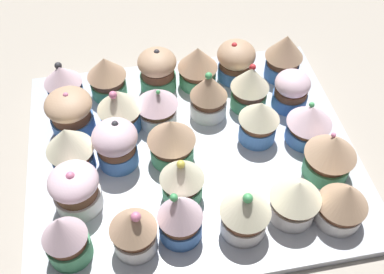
% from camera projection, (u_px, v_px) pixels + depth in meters
% --- Properties ---
extents(ground_plane, '(1.80, 1.80, 0.03)m').
position_uv_depth(ground_plane, '(192.00, 162.00, 0.68)').
color(ground_plane, '#B2A899').
extents(baking_tray, '(0.46, 0.39, 0.01)m').
position_uv_depth(baking_tray, '(192.00, 153.00, 0.67)').
color(baking_tray, silver).
rests_on(baking_tray, ground_plane).
extents(cupcake_0, '(0.05, 0.05, 0.08)m').
position_uv_depth(cupcake_0, '(65.00, 237.00, 0.53)').
color(cupcake_0, '#4C9E6B').
rests_on(cupcake_0, baking_tray).
extents(cupcake_1, '(0.06, 0.06, 0.08)m').
position_uv_depth(cupcake_1, '(134.00, 230.00, 0.54)').
color(cupcake_1, white).
rests_on(cupcake_1, baking_tray).
extents(cupcake_2, '(0.05, 0.05, 0.08)m').
position_uv_depth(cupcake_2, '(180.00, 216.00, 0.55)').
color(cupcake_2, '#477AC6').
rests_on(cupcake_2, baking_tray).
extents(cupcake_3, '(0.06, 0.06, 0.08)m').
position_uv_depth(cupcake_3, '(245.00, 211.00, 0.55)').
color(cupcake_3, white).
rests_on(cupcake_3, baking_tray).
extents(cupcake_4, '(0.06, 0.06, 0.07)m').
position_uv_depth(cupcake_4, '(295.00, 198.00, 0.57)').
color(cupcake_4, white).
rests_on(cupcake_4, baking_tray).
extents(cupcake_5, '(0.06, 0.06, 0.07)m').
position_uv_depth(cupcake_5, '(343.00, 202.00, 0.56)').
color(cupcake_5, white).
rests_on(cupcake_5, baking_tray).
extents(cupcake_6, '(0.06, 0.06, 0.07)m').
position_uv_depth(cupcake_6, '(76.00, 189.00, 0.58)').
color(cupcake_6, white).
rests_on(cupcake_6, baking_tray).
extents(cupcake_7, '(0.06, 0.06, 0.08)m').
position_uv_depth(cupcake_7, '(182.00, 178.00, 0.58)').
color(cupcake_7, '#4C9E6B').
rests_on(cupcake_7, baking_tray).
extents(cupcake_8, '(0.07, 0.07, 0.07)m').
position_uv_depth(cupcake_8, '(330.00, 154.00, 0.61)').
color(cupcake_8, '#4C9E6B').
rests_on(cupcake_8, baking_tray).
extents(cupcake_9, '(0.06, 0.06, 0.08)m').
position_uv_depth(cupcake_9, '(70.00, 147.00, 0.61)').
color(cupcake_9, '#477AC6').
rests_on(cupcake_9, baking_tray).
extents(cupcake_10, '(0.06, 0.06, 0.08)m').
position_uv_depth(cupcake_10, '(116.00, 142.00, 0.62)').
color(cupcake_10, '#477AC6').
rests_on(cupcake_10, baking_tray).
extents(cupcake_11, '(0.07, 0.07, 0.07)m').
position_uv_depth(cupcake_11, '(171.00, 139.00, 0.63)').
color(cupcake_11, '#4C9E6B').
rests_on(cupcake_11, baking_tray).
extents(cupcake_12, '(0.06, 0.06, 0.07)m').
position_uv_depth(cupcake_12, '(259.00, 120.00, 0.65)').
color(cupcake_12, '#477AC6').
rests_on(cupcake_12, baking_tray).
extents(cupcake_13, '(0.06, 0.06, 0.07)m').
position_uv_depth(cupcake_13, '(309.00, 123.00, 0.65)').
color(cupcake_13, '#477AC6').
rests_on(cupcake_13, baking_tray).
extents(cupcake_14, '(0.07, 0.07, 0.07)m').
position_uv_depth(cupcake_14, '(70.00, 112.00, 0.66)').
color(cupcake_14, '#477AC6').
rests_on(cupcake_14, baking_tray).
extents(cupcake_15, '(0.06, 0.06, 0.08)m').
position_uv_depth(cupcake_15, '(119.00, 108.00, 0.66)').
color(cupcake_15, '#477AC6').
rests_on(cupcake_15, baking_tray).
extents(cupcake_16, '(0.06, 0.06, 0.07)m').
position_uv_depth(cupcake_16, '(157.00, 105.00, 0.67)').
color(cupcake_16, white).
rests_on(cupcake_16, baking_tray).
extents(cupcake_17, '(0.06, 0.06, 0.08)m').
position_uv_depth(cupcake_17, '(209.00, 95.00, 0.68)').
color(cupcake_17, white).
rests_on(cupcake_17, baking_tray).
extents(cupcake_18, '(0.06, 0.06, 0.08)m').
position_uv_depth(cupcake_18, '(250.00, 87.00, 0.69)').
color(cupcake_18, '#4C9E6B').
rests_on(cupcake_18, baking_tray).
extents(cupcake_19, '(0.05, 0.05, 0.06)m').
position_uv_depth(cupcake_19, '(291.00, 90.00, 0.70)').
color(cupcake_19, '#477AC6').
rests_on(cupcake_19, baking_tray).
extents(cupcake_20, '(0.06, 0.06, 0.07)m').
position_uv_depth(cupcake_20, '(63.00, 82.00, 0.71)').
color(cupcake_20, '#477AC6').
rests_on(cupcake_20, baking_tray).
extents(cupcake_21, '(0.06, 0.06, 0.07)m').
position_uv_depth(cupcake_21, '(107.00, 76.00, 0.71)').
color(cupcake_21, '#4C9E6B').
rests_on(cupcake_21, baking_tray).
extents(cupcake_22, '(0.06, 0.06, 0.07)m').
position_uv_depth(cupcake_22, '(157.00, 70.00, 0.72)').
color(cupcake_22, '#4C9E6B').
rests_on(cupcake_22, baking_tray).
extents(cupcake_23, '(0.06, 0.06, 0.07)m').
position_uv_depth(cupcake_23, '(198.00, 66.00, 0.73)').
color(cupcake_23, '#4C9E6B').
rests_on(cupcake_23, baking_tray).
extents(cupcake_24, '(0.06, 0.06, 0.07)m').
position_uv_depth(cupcake_24, '(236.00, 60.00, 0.74)').
color(cupcake_24, '#477AC6').
rests_on(cupcake_24, baking_tray).
extents(cupcake_25, '(0.06, 0.06, 0.08)m').
position_uv_depth(cupcake_25, '(284.00, 55.00, 0.73)').
color(cupcake_25, '#477AC6').
rests_on(cupcake_25, baking_tray).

